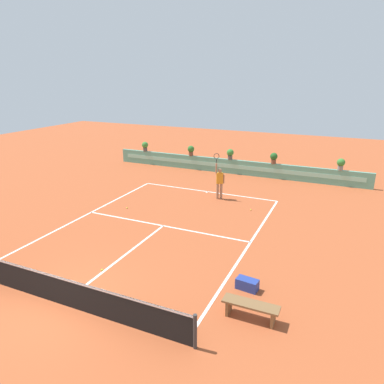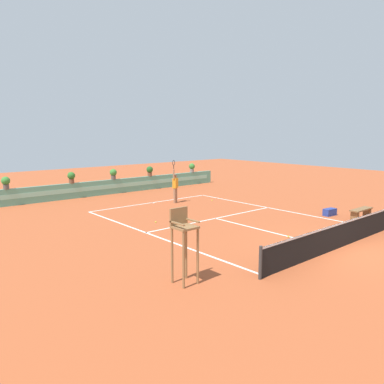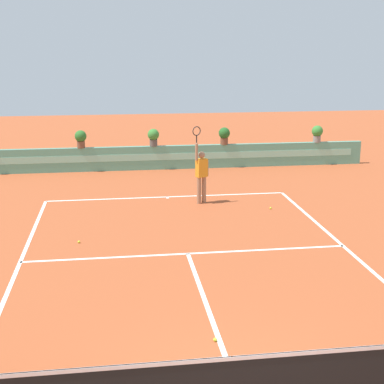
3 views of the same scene
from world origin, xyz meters
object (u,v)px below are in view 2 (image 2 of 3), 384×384
(potted_plant_far_left, at_px, (6,182))
(potted_plant_left, at_px, (71,177))
(gear_bag, at_px, (330,212))
(potted_plant_centre, at_px, (113,173))
(umpire_chair, at_px, (183,237))
(tennis_player, at_px, (175,186))
(potted_plant_right, at_px, (150,171))
(potted_plant_far_right, at_px, (192,167))
(tennis_ball_mid_court, at_px, (288,236))
(tennis_ball_near_baseline, at_px, (156,222))
(tennis_ball_by_sideline, at_px, (212,200))
(bench_courtside, at_px, (361,211))

(potted_plant_far_left, bearing_deg, potted_plant_left, 0.00)
(gear_bag, xyz_separation_m, potted_plant_centre, (-5.02, 13.33, 1.23))
(umpire_chair, distance_m, tennis_player, 12.16)
(potted_plant_right, bearing_deg, tennis_player, -108.64)
(tennis_player, xyz_separation_m, potted_plant_far_right, (5.94, 5.41, 0.36))
(tennis_ball_mid_court, bearing_deg, tennis_ball_near_baseline, 115.96)
(tennis_ball_mid_court, bearing_deg, tennis_player, 82.71)
(tennis_player, distance_m, potted_plant_left, 6.84)
(potted_plant_centre, xyz_separation_m, potted_plant_left, (-2.99, 0.00, 0.00))
(potted_plant_left, bearing_deg, gear_bag, -58.99)
(tennis_ball_mid_court, xyz_separation_m, potted_plant_left, (-3.03, 14.33, 1.38))
(potted_plant_right, relative_size, potted_plant_left, 1.00)
(potted_plant_right, height_order, potted_plant_left, same)
(potted_plant_far_left, height_order, potted_plant_right, same)
(umpire_chair, bearing_deg, tennis_ball_near_baseline, 61.20)
(umpire_chair, distance_m, potted_plant_right, 17.67)
(gear_bag, bearing_deg, potted_plant_right, 98.59)
(tennis_player, relative_size, tennis_ball_by_sideline, 38.01)
(tennis_ball_near_baseline, xyz_separation_m, potted_plant_centre, (2.64, 8.81, 1.38))
(umpire_chair, distance_m, tennis_ball_mid_court, 6.35)
(gear_bag, bearing_deg, potted_plant_left, 121.01)
(bench_courtside, height_order, potted_plant_far_left, potted_plant_far_left)
(tennis_player, relative_size, potted_plant_far_right, 3.57)
(tennis_ball_near_baseline, bearing_deg, potted_plant_left, 92.25)
(bench_courtside, relative_size, potted_plant_far_right, 2.21)
(potted_plant_right, height_order, potted_plant_far_right, same)
(umpire_chair, bearing_deg, tennis_ball_mid_court, 7.38)
(gear_bag, relative_size, tennis_ball_by_sideline, 10.29)
(tennis_ball_near_baseline, height_order, potted_plant_far_right, potted_plant_far_right)
(bench_courtside, bearing_deg, tennis_ball_near_baseline, 144.08)
(tennis_player, bearing_deg, bench_courtside, -65.09)
(tennis_player, distance_m, potted_plant_centre, 5.55)
(umpire_chair, xyz_separation_m, potted_plant_far_right, (13.24, 15.13, 0.07))
(umpire_chair, xyz_separation_m, bench_courtside, (11.62, 0.42, -0.97))
(tennis_ball_mid_court, height_order, potted_plant_far_left, potted_plant_far_left)
(tennis_ball_near_baseline, distance_m, potted_plant_far_right, 13.22)
(bench_courtside, bearing_deg, gear_bag, 109.19)
(tennis_ball_by_sideline, xyz_separation_m, potted_plant_far_right, (3.84, 6.43, 1.38))
(bench_courtside, xyz_separation_m, potted_plant_left, (-8.49, 14.71, 1.04))
(umpire_chair, xyz_separation_m, potted_plant_left, (3.13, 15.13, 0.07))
(potted_plant_left, bearing_deg, potted_plant_far_left, 180.00)
(tennis_player, bearing_deg, gear_bag, -64.14)
(umpire_chair, height_order, gear_bag, umpire_chair)
(tennis_player, height_order, potted_plant_centre, tennis_player)
(tennis_ball_near_baseline, distance_m, tennis_ball_by_sideline, 6.38)
(tennis_ball_near_baseline, distance_m, potted_plant_centre, 9.30)
(tennis_ball_mid_court, bearing_deg, gear_bag, 11.38)
(umpire_chair, height_order, tennis_ball_by_sideline, umpire_chair)
(umpire_chair, relative_size, tennis_ball_mid_court, 31.47)
(tennis_ball_near_baseline, bearing_deg, potted_plant_far_left, 115.57)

